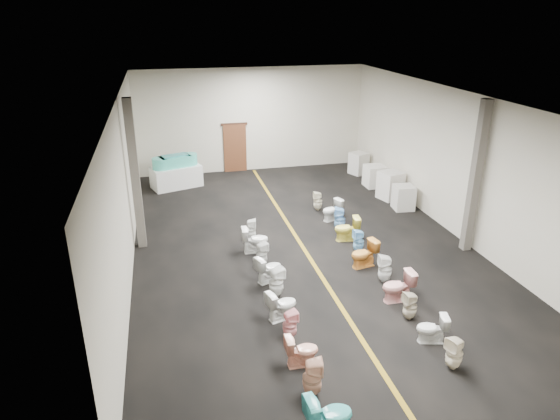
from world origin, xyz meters
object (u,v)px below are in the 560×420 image
at_px(toilet_left_6, 269,269).
at_px(toilet_right_2, 410,306).
at_px(toilet_left_1, 312,378).
at_px(toilet_right_10, 318,201).
at_px(appliance_crate_c, 375,176).
at_px(toilet_right_4, 385,269).
at_px(toilet_right_0, 454,353).
at_px(bathtub, 175,162).
at_px(appliance_crate_b, 390,185).
at_px(toilet_left_0, 329,416).
at_px(toilet_left_7, 262,254).
at_px(toilet_left_4, 282,305).
at_px(toilet_right_1, 432,329).
at_px(toilet_right_9, 332,210).
at_px(toilet_right_8, 340,219).
at_px(toilet_right_7, 347,229).
at_px(toilet_left_9, 251,230).
at_px(toilet_right_5, 364,254).
at_px(appliance_crate_a, 403,197).
at_px(toilet_right_3, 398,287).
at_px(toilet_left_5, 276,282).
at_px(toilet_left_2, 302,351).
at_px(toilet_left_3, 290,325).
at_px(toilet_left_8, 255,240).
at_px(appliance_crate_d, 359,163).
at_px(toilet_right_6, 359,241).
at_px(display_table, 176,177).

bearing_deg(toilet_left_6, toilet_right_2, -152.60).
bearing_deg(toilet_left_1, toilet_right_10, -7.78).
xyz_separation_m(appliance_crate_c, toilet_right_4, (-2.87, -7.30, -0.05)).
bearing_deg(toilet_right_0, bathtub, -179.23).
bearing_deg(toilet_right_2, appliance_crate_c, 157.51).
bearing_deg(appliance_crate_b, toilet_left_0, -119.87).
bearing_deg(toilet_left_7, toilet_left_4, 160.43).
relative_size(toilet_right_1, toilet_right_9, 0.91).
relative_size(toilet_right_0, toilet_right_8, 0.93).
xyz_separation_m(toilet_left_7, toilet_right_7, (2.91, 1.00, 0.04)).
height_order(toilet_left_9, toilet_right_5, toilet_right_5).
height_order(appliance_crate_a, toilet_right_9, appliance_crate_a).
bearing_deg(appliance_crate_a, toilet_left_0, -122.74).
bearing_deg(toilet_right_2, toilet_right_4, 170.88).
relative_size(toilet_right_3, toilet_right_9, 1.11).
bearing_deg(toilet_left_5, toilet_left_6, -16.19).
bearing_deg(toilet_left_2, toilet_right_10, -19.18).
relative_size(toilet_left_5, toilet_right_8, 1.01).
bearing_deg(toilet_left_1, toilet_right_8, -13.25).
bearing_deg(appliance_crate_b, toilet_right_4, -116.21).
height_order(appliance_crate_b, toilet_left_3, appliance_crate_b).
relative_size(toilet_right_0, toilet_right_4, 0.94).
height_order(appliance_crate_c, toilet_left_6, appliance_crate_c).
bearing_deg(bathtub, appliance_crate_b, -40.97).
relative_size(toilet_left_0, toilet_left_8, 1.06).
distance_m(toilet_left_9, toilet_right_8, 2.96).
height_order(toilet_left_8, toilet_right_1, toilet_left_8).
bearing_deg(appliance_crate_c, toilet_left_6, -131.75).
bearing_deg(appliance_crate_d, appliance_crate_b, -90.00).
bearing_deg(toilet_right_6, toilet_right_0, -0.91).
distance_m(toilet_left_8, toilet_right_0, 6.72).
height_order(toilet_left_8, toilet_right_10, toilet_left_8).
bearing_deg(bathtub, toilet_left_2, -98.93).
bearing_deg(toilet_left_5, toilet_left_3, 158.96).
xyz_separation_m(toilet_left_8, toilet_right_0, (2.89, -6.06, -0.03)).
bearing_deg(toilet_left_8, toilet_left_1, -176.81).
xyz_separation_m(toilet_left_6, toilet_right_4, (2.97, -0.76, 0.02)).
bearing_deg(toilet_left_9, toilet_left_4, -169.13).
relative_size(toilet_left_6, toilet_right_8, 0.94).
xyz_separation_m(toilet_left_8, toilet_right_1, (2.90, -5.17, -0.06)).
xyz_separation_m(toilet_left_1, toilet_left_5, (0.14, 3.55, 0.01)).
distance_m(toilet_right_0, toilet_right_5, 4.45).
xyz_separation_m(appliance_crate_b, toilet_left_6, (-5.84, -5.07, -0.16)).
bearing_deg(toilet_right_10, display_table, -121.24).
bearing_deg(toilet_left_1, toilet_right_6, -19.34).
bearing_deg(toilet_right_4, toilet_left_1, -32.18).
relative_size(toilet_left_2, toilet_right_2, 0.98).
relative_size(toilet_left_1, toilet_right_1, 1.19).
distance_m(appliance_crate_d, toilet_left_9, 8.12).
bearing_deg(toilet_left_4, toilet_right_5, -71.20).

